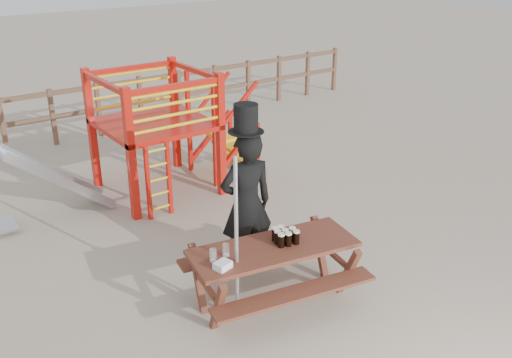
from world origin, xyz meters
name	(u,v)px	position (x,y,z in m)	size (l,w,h in m)	color
ground	(276,287)	(0.00, 0.00, 0.00)	(60.00, 60.00, 0.00)	tan
back_fence	(76,107)	(0.00, 7.00, 0.74)	(15.09, 0.09, 1.20)	brown
playground_fort	(152,132)	(0.12, 3.58, 1.07)	(4.71, 1.84, 2.10)	red
picnic_table	(273,267)	(-0.20, -0.21, 0.48)	(2.19, 1.70, 0.76)	maroon
man_with_hat	(247,201)	(-0.06, 0.54, 1.02)	(0.77, 0.58, 2.28)	black
metal_pole	(237,242)	(-0.74, -0.24, 1.01)	(0.04, 0.04, 2.01)	#B2B2B7
parasol_base	(324,237)	(1.32, 0.55, 0.06)	(0.47, 0.47, 0.20)	#3D3D43
paper_bag	(223,265)	(-0.95, -0.27, 0.80)	(0.18, 0.14, 0.08)	white
stout_pints	(284,236)	(-0.05, -0.22, 0.85)	(0.28, 0.29, 0.17)	black
empty_glasses	(220,253)	(-0.86, -0.08, 0.83)	(0.26, 0.09, 0.15)	silver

